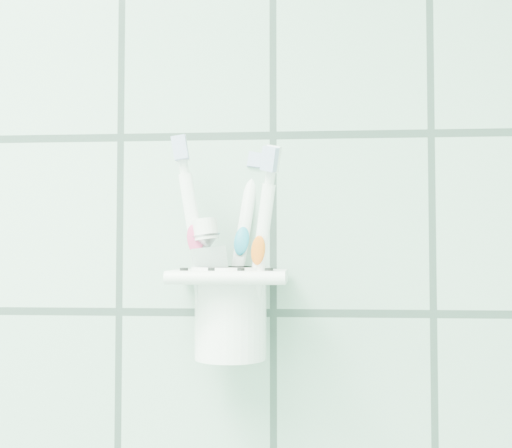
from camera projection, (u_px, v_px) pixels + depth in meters
holder_bracket at (230, 278)px, 0.64m from camera, size 0.11×0.10×0.04m
cup at (231, 309)px, 0.64m from camera, size 0.08×0.08×0.09m
toothbrush_pink at (213, 240)px, 0.65m from camera, size 0.04×0.02×0.22m
toothbrush_blue at (225, 240)px, 0.66m from camera, size 0.04×0.05×0.22m
toothbrush_orange at (248, 247)px, 0.64m from camera, size 0.04×0.06×0.21m
toothpaste_tube at (220, 274)px, 0.64m from camera, size 0.05×0.04×0.14m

